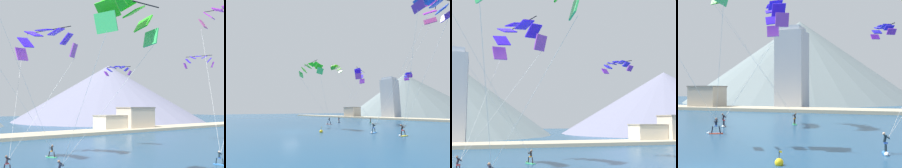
# 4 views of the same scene
# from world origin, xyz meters

# --- Properties ---
(kitesurfer_near_lead) EXTENTS (1.14, 1.73, 1.70)m
(kitesurfer_near_lead) POSITION_xyz_m (-2.47, 25.73, 0.48)
(kitesurfer_near_lead) COLOR #33B266
(kitesurfer_near_lead) RESTS_ON ground
(kitesurfer_mid_center) EXTENTS (1.08, 1.75, 1.78)m
(kitesurfer_mid_center) POSITION_xyz_m (-10.10, 19.94, 0.54)
(kitesurfer_mid_center) COLOR black
(kitesurfer_mid_center) RESTS_ON ground
(kitesurfer_far_left) EXTENTS (0.62, 1.78, 1.66)m
(kitesurfer_far_left) POSITION_xyz_m (10.11, 8.87, 0.44)
(kitesurfer_far_left) COLOR #337FDB
(kitesurfer_far_left) RESTS_ON ground
(kitesurfer_far_right) EXTENTS (1.73, 1.15, 1.79)m
(kitesurfer_far_right) POSITION_xyz_m (-7.69, 14.06, 0.54)
(kitesurfer_far_right) COLOR #E54C33
(kitesurfer_far_right) RESTS_ON ground
(parafoil_kite_mid_center) EXTENTS (8.49, 7.81, 14.88)m
(parafoil_kite_mid_center) POSITION_xyz_m (-4.49, 23.52, 14.72)
(parafoil_kite_mid_center) COLOR purple
(parafoil_kite_distant_high_outer) EXTENTS (3.37, 4.18, 1.52)m
(parafoil_kite_distant_high_outer) POSITION_xyz_m (9.24, 26.04, 12.36)
(parafoil_kite_distant_high_outer) COLOR purple
(race_marker_buoy) EXTENTS (0.56, 0.56, 1.02)m
(race_marker_buoy) POSITION_xyz_m (3.96, 3.25, 0.16)
(race_marker_buoy) COLOR yellow
(race_marker_buoy) RESTS_ON ground
(shoreline_strip) EXTENTS (180.00, 10.00, 0.70)m
(shoreline_strip) POSITION_xyz_m (0.00, 52.11, 0.35)
(shoreline_strip) COLOR #BCAD8E
(shoreline_strip) RESTS_ON ground
(shore_building_promenade_mid) EXTENTS (7.63, 6.80, 5.85)m
(shore_building_promenade_mid) POSITION_xyz_m (-34.87, 53.16, 2.93)
(shore_building_promenade_mid) COLOR #A89E8E
(shore_building_promenade_mid) RESTS_ON ground
(highrise_tower) EXTENTS (7.00, 7.00, 20.69)m
(highrise_tower) POSITION_xyz_m (-14.27, 59.57, 10.14)
(highrise_tower) COLOR #A8ADB7
(highrise_tower) RESTS_ON ground
(mountain_peak_central_summit) EXTENTS (94.65, 94.65, 34.03)m
(mountain_peak_central_summit) POSITION_xyz_m (-28.21, 111.11, 17.02)
(mountain_peak_central_summit) COLOR slate
(mountain_peak_central_summit) RESTS_ON ground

